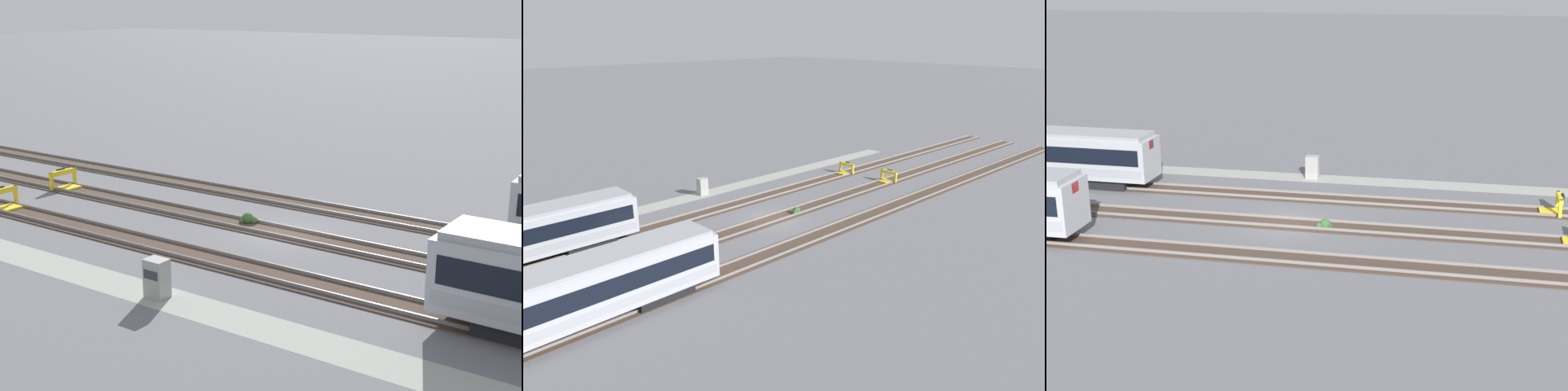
{
  "view_description": "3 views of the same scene",
  "coord_description": "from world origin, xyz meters",
  "views": [
    {
      "loc": [
        18.95,
        -29.66,
        11.51
      ],
      "look_at": [
        -1.31,
        0.0,
        1.8
      ],
      "focal_mm": 50.0,
      "sensor_mm": 36.0,
      "label": 1
    },
    {
      "loc": [
        26.77,
        29.58,
        15.06
      ],
      "look_at": [
        -1.31,
        0.0,
        1.8
      ],
      "focal_mm": 35.0,
      "sensor_mm": 36.0,
      "label": 2
    },
    {
      "loc": [
        -9.23,
        38.43,
        14.14
      ],
      "look_at": [
        -1.31,
        0.0,
        1.8
      ],
      "focal_mm": 50.0,
      "sensor_mm": 36.0,
      "label": 3
    }
  ],
  "objects": [
    {
      "name": "ground_plane",
      "position": [
        0.0,
        0.0,
        0.0
      ],
      "size": [
        400.0,
        400.0,
        0.0
      ],
      "primitive_type": "plane",
      "color": "slate"
    },
    {
      "name": "service_walkway",
      "position": [
        0.0,
        -9.66,
        0.0
      ],
      "size": [
        54.0,
        2.0,
        0.01
      ],
      "primitive_type": "cube",
      "color": "#9E9E93",
      "rests_on": "ground"
    },
    {
      "name": "rail_track_nearest",
      "position": [
        0.0,
        -5.09,
        0.04
      ],
      "size": [
        90.0,
        2.23,
        0.21
      ],
      "color": "#47382D",
      "rests_on": "ground"
    },
    {
      "name": "rail_track_near_inner",
      "position": [
        0.0,
        0.0,
        0.04
      ],
      "size": [
        90.0,
        2.24,
        0.21
      ],
      "color": "#47382D",
      "rests_on": "ground"
    },
    {
      "name": "rail_track_middle",
      "position": [
        0.0,
        5.09,
        0.04
      ],
      "size": [
        90.0,
        2.23,
        0.21
      ],
      "color": "#47382D",
      "rests_on": "ground"
    },
    {
      "name": "bumper_stop_nearest_track",
      "position": [
        -15.45,
        -5.09,
        0.51
      ],
      "size": [
        1.36,
        2.0,
        1.22
      ],
      "color": "yellow",
      "rests_on": "ground"
    },
    {
      "name": "bumper_stop_near_inner_track",
      "position": [
        -16.19,
        -0.01,
        0.51
      ],
      "size": [
        1.37,
        2.01,
        1.22
      ],
      "color": "yellow",
      "rests_on": "ground"
    },
    {
      "name": "electrical_cabinet",
      "position": [
        0.3,
        -9.7,
        0.8
      ],
      "size": [
        0.9,
        0.73,
        1.6
      ],
      "color": "#9E9E99",
      "rests_on": "ground"
    },
    {
      "name": "weed_clump",
      "position": [
        -2.38,
        0.4,
        0.24
      ],
      "size": [
        0.92,
        0.7,
        0.64
      ],
      "color": "#38602D",
      "rests_on": "ground"
    }
  ]
}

